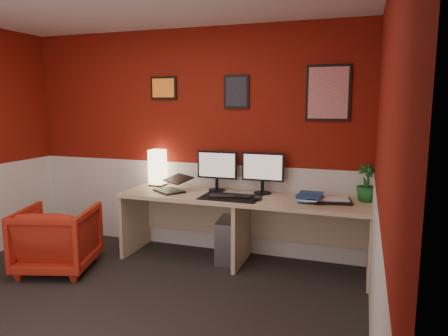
# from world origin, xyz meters

# --- Properties ---
(ground) EXTENTS (4.00, 3.50, 0.01)m
(ground) POSITION_xyz_m (0.00, 0.00, 0.00)
(ground) COLOR black
(ground) RESTS_ON ground
(wall_back) EXTENTS (4.00, 0.01, 2.50)m
(wall_back) POSITION_xyz_m (0.00, 1.75, 1.25)
(wall_back) COLOR maroon
(wall_back) RESTS_ON ground
(wall_right) EXTENTS (0.01, 3.50, 2.50)m
(wall_right) POSITION_xyz_m (2.00, 0.00, 1.25)
(wall_right) COLOR maroon
(wall_right) RESTS_ON ground
(wainscot_back) EXTENTS (4.00, 0.01, 1.00)m
(wainscot_back) POSITION_xyz_m (0.00, 1.75, 0.50)
(wainscot_back) COLOR silver
(wainscot_back) RESTS_ON ground
(wainscot_right) EXTENTS (0.01, 3.50, 1.00)m
(wainscot_right) POSITION_xyz_m (2.00, 0.00, 0.50)
(wainscot_right) COLOR silver
(wainscot_right) RESTS_ON ground
(desk) EXTENTS (2.60, 0.65, 0.73)m
(desk) POSITION_xyz_m (0.72, 1.41, 0.36)
(desk) COLOR #CFB184
(desk) RESTS_ON ground
(shoji_lamp) EXTENTS (0.16, 0.16, 0.40)m
(shoji_lamp) POSITION_xyz_m (-0.36, 1.64, 0.93)
(shoji_lamp) COLOR #FFE5B2
(shoji_lamp) RESTS_ON desk
(laptop) EXTENTS (0.40, 0.38, 0.22)m
(laptop) POSITION_xyz_m (-0.09, 1.37, 0.84)
(laptop) COLOR black
(laptop) RESTS_ON desk
(monitor_left) EXTENTS (0.45, 0.06, 0.58)m
(monitor_left) POSITION_xyz_m (0.39, 1.59, 1.02)
(monitor_left) COLOR black
(monitor_left) RESTS_ON desk
(monitor_right) EXTENTS (0.45, 0.06, 0.58)m
(monitor_right) POSITION_xyz_m (0.89, 1.61, 1.02)
(monitor_right) COLOR black
(monitor_right) RESTS_ON desk
(desk_mat) EXTENTS (0.60, 0.38, 0.01)m
(desk_mat) POSITION_xyz_m (0.63, 1.32, 0.73)
(desk_mat) COLOR black
(desk_mat) RESTS_ON desk
(keyboard) EXTENTS (0.44, 0.23, 0.02)m
(keyboard) POSITION_xyz_m (0.63, 1.32, 0.74)
(keyboard) COLOR black
(keyboard) RESTS_ON desk_mat
(mouse) EXTENTS (0.06, 0.10, 0.03)m
(mouse) POSITION_xyz_m (0.92, 1.30, 0.75)
(mouse) COLOR black
(mouse) RESTS_ON desk_mat
(book_bottom) EXTENTS (0.28, 0.34, 0.03)m
(book_bottom) POSITION_xyz_m (1.28, 1.42, 0.74)
(book_bottom) COLOR navy
(book_bottom) RESTS_ON desk
(book_middle) EXTENTS (0.21, 0.28, 0.02)m
(book_middle) POSITION_xyz_m (1.32, 1.39, 0.77)
(book_middle) COLOR silver
(book_middle) RESTS_ON book_bottom
(book_top) EXTENTS (0.24, 0.31, 0.03)m
(book_top) POSITION_xyz_m (1.30, 1.40, 0.79)
(book_top) COLOR navy
(book_top) RESTS_ON book_middle
(zen_tray) EXTENTS (0.39, 0.31, 0.03)m
(zen_tray) POSITION_xyz_m (1.63, 1.45, 0.74)
(zen_tray) COLOR black
(zen_tray) RESTS_ON desk
(potted_plant) EXTENTS (0.25, 0.25, 0.36)m
(potted_plant) POSITION_xyz_m (1.94, 1.60, 0.91)
(potted_plant) COLOR #19591E
(potted_plant) RESTS_ON desk
(pc_tower) EXTENTS (0.25, 0.47, 0.45)m
(pc_tower) POSITION_xyz_m (0.55, 1.48, 0.23)
(pc_tower) COLOR #99999E
(pc_tower) RESTS_ON ground
(armchair) EXTENTS (0.88, 0.89, 0.66)m
(armchair) POSITION_xyz_m (-0.99, 0.67, 0.33)
(armchair) COLOR #AB2616
(armchair) RESTS_ON ground
(art_left) EXTENTS (0.32, 0.02, 0.26)m
(art_left) POSITION_xyz_m (-0.31, 1.74, 1.85)
(art_left) COLOR orange
(art_left) RESTS_ON wall_back
(art_center) EXTENTS (0.28, 0.02, 0.36)m
(art_center) POSITION_xyz_m (0.56, 1.74, 1.80)
(art_center) COLOR black
(art_center) RESTS_ON wall_back
(art_right) EXTENTS (0.44, 0.02, 0.56)m
(art_right) POSITION_xyz_m (1.52, 1.74, 1.78)
(art_right) COLOR red
(art_right) RESTS_ON wall_back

